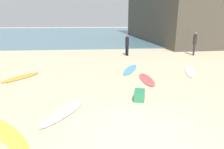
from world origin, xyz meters
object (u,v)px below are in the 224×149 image
at_px(surfboard_3, 147,79).
at_px(beachgoer_mid, 127,44).
at_px(surfboard_5, 7,133).
at_px(surfboard_1, 21,77).
at_px(surfboard_0, 190,71).
at_px(beach_cooler, 139,95).
at_px(beachgoer_near, 195,42).
at_px(surfboard_2, 130,69).
at_px(surfboard_4, 64,112).

distance_m(surfboard_3, beachgoer_mid, 6.65).
bearing_deg(surfboard_5, surfboard_1, -116.91).
distance_m(surfboard_0, beach_cooler, 5.28).
bearing_deg(surfboard_3, beachgoer_mid, -90.45).
relative_size(surfboard_3, beachgoer_near, 1.13).
bearing_deg(surfboard_1, surfboard_2, 45.35).
xyz_separation_m(surfboard_2, surfboard_3, (0.46, -2.03, 0.01)).
relative_size(beachgoer_near, beachgoer_mid, 1.13).
height_order(surfboard_1, surfboard_5, surfboard_5).
xyz_separation_m(surfboard_0, surfboard_1, (-9.11, -0.39, 0.00)).
distance_m(surfboard_2, beachgoer_mid, 4.67).
bearing_deg(surfboard_1, surfboard_4, -22.12).
height_order(surfboard_2, beachgoer_near, beachgoer_near).
distance_m(beachgoer_near, beach_cooler, 10.84).
bearing_deg(surfboard_2, surfboard_4, 82.70).
relative_size(surfboard_3, surfboard_4, 0.96).
bearing_deg(surfboard_0, beachgoer_near, 82.81).
relative_size(surfboard_1, surfboard_3, 1.02).
height_order(surfboard_0, surfboard_1, same).
bearing_deg(beachgoer_near, surfboard_3, 165.05).
relative_size(surfboard_4, beachgoer_near, 1.18).
distance_m(surfboard_0, surfboard_5, 9.56).
bearing_deg(beachgoer_mid, surfboard_5, -46.67).
bearing_deg(surfboard_1, beachgoer_near, 59.34).
distance_m(surfboard_3, beach_cooler, 2.58).
height_order(surfboard_5, beachgoer_mid, beachgoer_mid).
height_order(surfboard_2, surfboard_4, surfboard_4).
relative_size(surfboard_2, surfboard_3, 1.20).
height_order(surfboard_1, surfboard_4, surfboard_4).
xyz_separation_m(surfboard_4, surfboard_5, (-1.32, -1.10, -0.01)).
bearing_deg(beach_cooler, surfboard_5, -153.85).
bearing_deg(surfboard_4, beachgoer_near, -103.65).
bearing_deg(surfboard_4, surfboard_3, -107.75).
height_order(surfboard_3, beach_cooler, beach_cooler).
distance_m(surfboard_3, surfboard_5, 6.52).
relative_size(surfboard_3, beachgoer_mid, 1.28).
xyz_separation_m(surfboard_4, beachgoer_mid, (3.61, 9.85, 0.87)).
xyz_separation_m(surfboard_1, surfboard_3, (6.28, -0.94, 0.01)).
height_order(surfboard_0, beach_cooler, beach_cooler).
xyz_separation_m(surfboard_1, surfboard_2, (5.82, 1.09, 0.00)).
xyz_separation_m(surfboard_5, beach_cooler, (3.96, 1.94, 0.16)).
xyz_separation_m(surfboard_0, surfboard_2, (-3.29, 0.70, 0.00)).
height_order(surfboard_3, surfboard_5, surfboard_3).
relative_size(surfboard_2, beach_cooler, 4.73).
relative_size(surfboard_1, surfboard_5, 0.93).
bearing_deg(surfboard_0, surfboard_2, -171.14).
bearing_deg(surfboard_3, beach_cooler, 69.67).
xyz_separation_m(beachgoer_mid, beach_cooler, (-0.96, -9.00, -0.72)).
relative_size(surfboard_5, beach_cooler, 4.32).
relative_size(surfboard_0, surfboard_5, 1.12).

